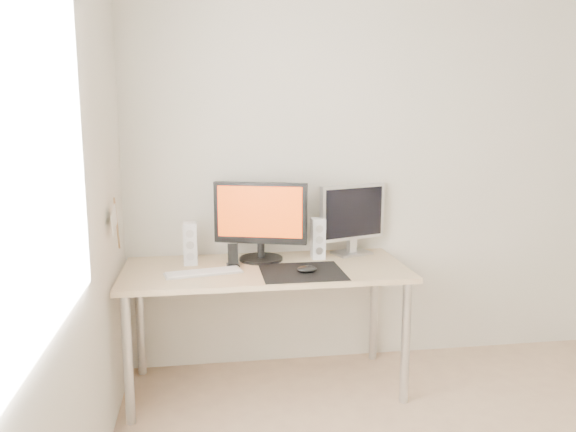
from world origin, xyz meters
TOP-DOWN VIEW (x-y plane):
  - wall_back at (0.00, 1.75)m, footprint 3.50×0.00m
  - wall_left at (-1.75, 0.00)m, footprint 0.00×3.50m
  - window_pane at (-1.74, 0.00)m, footprint 0.00×1.30m
  - mousepad at (-0.74, 1.25)m, footprint 0.45×0.40m
  - mouse at (-0.72, 1.22)m, footprint 0.11×0.07m
  - desk at (-0.93, 1.38)m, footprint 1.60×0.70m
  - main_monitor at (-0.94, 1.54)m, footprint 0.54×0.33m
  - second_monitor at (-0.36, 1.61)m, footprint 0.44×0.23m
  - speaker_left at (-1.35, 1.51)m, footprint 0.08×0.09m
  - speaker_right at (-0.59, 1.54)m, footprint 0.08×0.09m
  - keyboard at (-1.28, 1.29)m, footprint 0.44×0.20m
  - phone_dock at (-1.11, 1.42)m, footprint 0.07×0.06m
  - pennant at (-1.72, 1.24)m, footprint 0.01×0.23m

SIDE VIEW (x-z plane):
  - desk at x=-0.93m, z-range 0.29..1.02m
  - mousepad at x=-0.74m, z-range 0.73..0.73m
  - keyboard at x=-1.28m, z-range 0.73..0.75m
  - mouse at x=-0.72m, z-range 0.73..0.77m
  - phone_dock at x=-1.11m, z-range 0.70..0.84m
  - speaker_left at x=-1.35m, z-range 0.73..0.97m
  - speaker_right at x=-0.59m, z-range 0.73..0.97m
  - second_monitor at x=-0.36m, z-range 0.75..1.19m
  - main_monitor at x=-0.94m, z-range 0.75..1.22m
  - pennant at x=-1.72m, z-range 0.90..1.19m
  - wall_back at x=0.00m, z-range -0.50..3.00m
  - wall_left at x=-1.75m, z-range -0.50..3.00m
  - window_pane at x=-1.74m, z-range 0.85..2.15m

